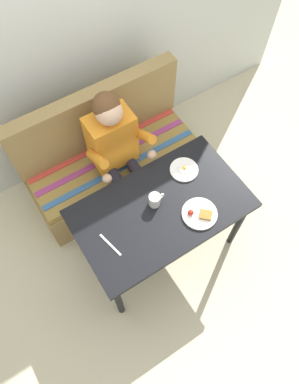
{
  "coord_description": "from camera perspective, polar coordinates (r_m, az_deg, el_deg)",
  "views": [
    {
      "loc": [
        -0.66,
        -0.88,
        2.94
      ],
      "look_at": [
        0.0,
        0.15,
        0.72
      ],
      "focal_mm": 33.94,
      "sensor_mm": 36.0,
      "label": 1
    }
  ],
  "objects": [
    {
      "name": "plate_eggs",
      "position": [
        2.62,
        5.45,
        3.54
      ],
      "size": [
        0.21,
        0.21,
        0.04
      ],
      "color": "white",
      "rests_on": "table"
    },
    {
      "name": "couch",
      "position": [
        3.16,
        -6.03,
        4.84
      ],
      "size": [
        1.44,
        0.56,
        1.0
      ],
      "color": "olive",
      "rests_on": "ground"
    },
    {
      "name": "person",
      "position": [
        2.72,
        -5.17,
        6.97
      ],
      "size": [
        0.45,
        0.61,
        1.21
      ],
      "color": "orange",
      "rests_on": "ground"
    },
    {
      "name": "plate_breakfast",
      "position": [
        2.46,
        7.95,
        -3.39
      ],
      "size": [
        0.24,
        0.24,
        0.05
      ],
      "color": "white",
      "rests_on": "table"
    },
    {
      "name": "table",
      "position": [
        2.54,
        1.82,
        -3.28
      ],
      "size": [
        1.2,
        0.7,
        0.73
      ],
      "color": "black",
      "rests_on": "ground"
    },
    {
      "name": "back_wall",
      "position": [
        2.78,
        -13.64,
        23.43
      ],
      "size": [
        4.4,
        0.1,
        2.6
      ],
      "primitive_type": "cube",
      "color": "silver",
      "rests_on": "ground"
    },
    {
      "name": "knife",
      "position": [
        2.37,
        -6.17,
        -8.25
      ],
      "size": [
        0.06,
        0.2,
        0.0
      ],
      "primitive_type": "cube",
      "rotation": [
        0.0,
        0.0,
        0.22
      ],
      "color": "silver",
      "rests_on": "table"
    },
    {
      "name": "ground_plane",
      "position": [
        3.14,
        1.49,
        -8.37
      ],
      "size": [
        8.0,
        8.0,
        0.0
      ],
      "primitive_type": "plane",
      "color": "beige"
    },
    {
      "name": "coffee_mug",
      "position": [
        2.44,
        0.85,
        -1.23
      ],
      "size": [
        0.12,
        0.08,
        0.1
      ],
      "color": "white",
      "rests_on": "table"
    }
  ]
}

